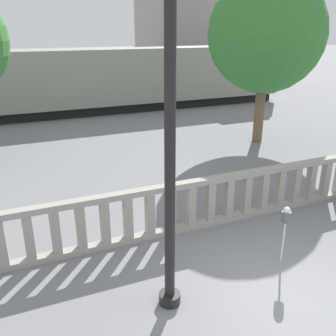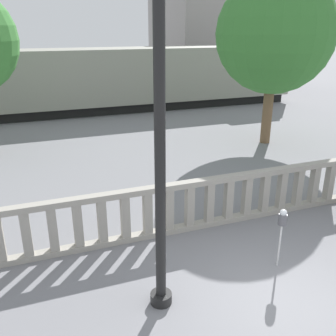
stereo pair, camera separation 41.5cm
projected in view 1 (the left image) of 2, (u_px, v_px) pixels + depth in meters
name	position (u px, v px, depth m)	size (l,w,h in m)	color
ground_plane	(291.00, 301.00, 7.06)	(160.00, 160.00, 0.00)	slate
balustrade	(210.00, 201.00, 9.57)	(15.11, 0.24, 1.33)	#9E998E
lamppost	(170.00, 135.00, 5.88)	(0.41, 0.41, 6.03)	black
parking_meter	(286.00, 218.00, 7.84)	(0.18, 0.18, 1.36)	silver
train_near	(81.00, 80.00, 21.69)	(26.23, 2.93, 4.27)	black
building_block	(197.00, 27.00, 35.62)	(9.27, 9.67, 9.54)	gray
tree_left	(266.00, 34.00, 15.30)	(4.80, 4.80, 6.97)	brown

